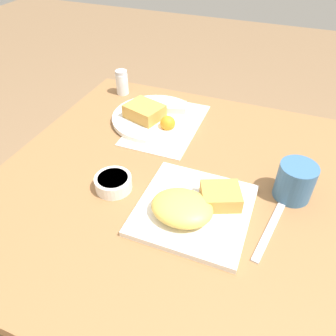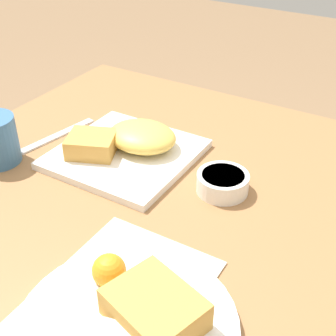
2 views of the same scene
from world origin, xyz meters
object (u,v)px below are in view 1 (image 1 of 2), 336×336
at_px(plate_square_near, 193,207).
at_px(butter_knife, 272,224).
at_px(sauce_ramekin, 113,183).
at_px(salt_shaker, 122,84).
at_px(plate_oval_far, 154,115).
at_px(coffee_mug, 295,181).

relative_size(plate_square_near, butter_knife, 1.12).
bearing_deg(sauce_ramekin, salt_shaker, 114.84).
distance_m(plate_oval_far, sauce_ramekin, 0.31).
distance_m(plate_oval_far, coffee_mug, 0.46).
bearing_deg(butter_knife, salt_shaker, 64.10).
bearing_deg(plate_square_near, sauce_ramekin, 177.37).
bearing_deg(plate_oval_far, coffee_mug, -23.35).
bearing_deg(sauce_ramekin, plate_square_near, -2.63).
relative_size(sauce_ramekin, butter_knife, 0.40).
height_order(plate_oval_far, coffee_mug, coffee_mug).
relative_size(plate_square_near, salt_shaker, 2.91).
relative_size(sauce_ramekin, salt_shaker, 1.05).
xyz_separation_m(plate_square_near, plate_oval_far, (-0.23, 0.32, -0.00)).
distance_m(salt_shaker, coffee_mug, 0.67).
xyz_separation_m(sauce_ramekin, coffee_mug, (0.39, 0.13, 0.03)).
distance_m(plate_square_near, sauce_ramekin, 0.20).
relative_size(sauce_ramekin, coffee_mug, 0.99).
distance_m(plate_square_near, salt_shaker, 0.60).
bearing_deg(butter_knife, plate_square_near, 110.58).
bearing_deg(plate_square_near, salt_shaker, 132.08).
distance_m(plate_oval_far, salt_shaker, 0.21).
relative_size(butter_knife, coffee_mug, 2.44).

